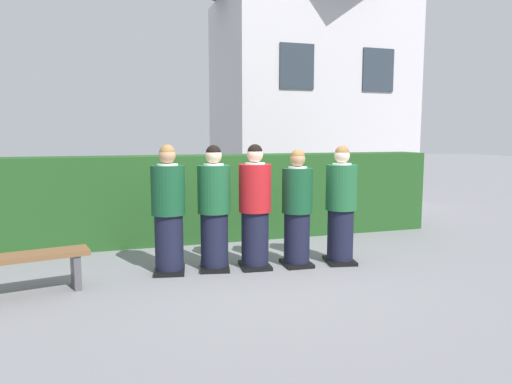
{
  "coord_description": "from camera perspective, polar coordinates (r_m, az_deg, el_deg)",
  "views": [
    {
      "loc": [
        -1.93,
        -6.04,
        1.84
      ],
      "look_at": [
        0.0,
        0.0,
        1.05
      ],
      "focal_mm": 33.08,
      "sensor_mm": 36.0,
      "label": 1
    }
  ],
  "objects": [
    {
      "name": "hedge",
      "position": [
        8.26,
        -4.05,
        -0.61
      ],
      "size": [
        7.76,
        0.7,
        1.47
      ],
      "color": "#214C1E",
      "rests_on": "ground"
    },
    {
      "name": "ground_plane",
      "position": [
        6.6,
        0.0,
        -9.08
      ],
      "size": [
        60.0,
        60.0,
        0.0
      ],
      "primitive_type": "plane",
      "color": "slate"
    },
    {
      "name": "student_in_red_blazer",
      "position": [
        6.43,
        -0.12,
        -2.12
      ],
      "size": [
        0.44,
        0.52,
        1.7
      ],
      "color": "black",
      "rests_on": "ground"
    },
    {
      "name": "student_front_row_4",
      "position": [
        6.78,
        10.22,
        -1.87
      ],
      "size": [
        0.47,
        0.54,
        1.67
      ],
      "color": "black",
      "rests_on": "ground"
    },
    {
      "name": "student_front_row_0",
      "position": [
        6.3,
        -10.54,
        -2.43
      ],
      "size": [
        0.47,
        0.55,
        1.7
      ],
      "color": "black",
      "rests_on": "ground"
    },
    {
      "name": "student_front_row_3",
      "position": [
        6.56,
        4.99,
        -2.27
      ],
      "size": [
        0.42,
        0.52,
        1.63
      ],
      "color": "black",
      "rests_on": "ground"
    },
    {
      "name": "student_front_row_1",
      "position": [
        6.37,
        -5.09,
        -2.28
      ],
      "size": [
        0.48,
        0.57,
        1.69
      ],
      "color": "black",
      "rests_on": "ground"
    },
    {
      "name": "school_building_main",
      "position": [
        14.2,
        6.37,
        14.36
      ],
      "size": [
        5.39,
        3.96,
        7.14
      ],
      "color": "silver",
      "rests_on": "ground"
    },
    {
      "name": "wooden_bench",
      "position": [
        6.03,
        -26.23,
        -7.95
      ],
      "size": [
        1.44,
        0.63,
        0.48
      ],
      "color": "brown",
      "rests_on": "ground"
    }
  ]
}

